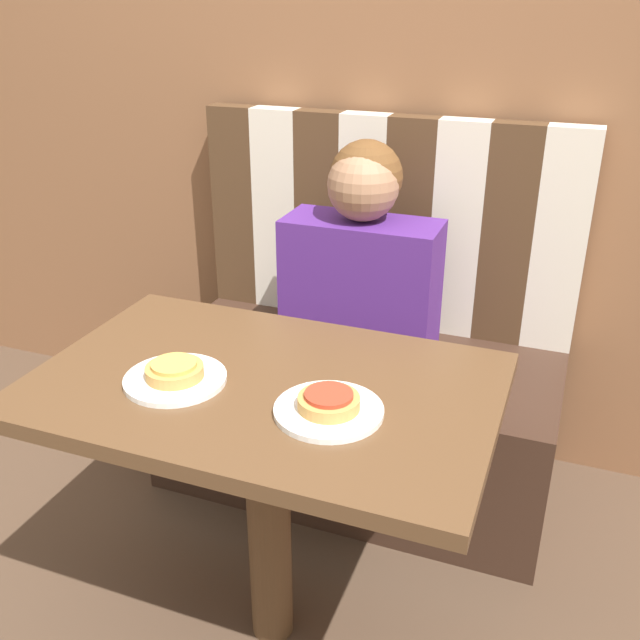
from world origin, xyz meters
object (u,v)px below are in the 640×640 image
object	(u,v)px
plate_right	(329,411)
pizza_left	(174,370)
person	(362,257)
plate_left	(175,379)
pizza_right	(329,401)

from	to	relation	value
plate_right	pizza_left	world-z (taller)	pizza_left
person	pizza_left	size ratio (longest dim) A/B	5.24
person	plate_left	size ratio (longest dim) A/B	2.96
pizza_left	pizza_right	size ratio (longest dim) A/B	1.00
plate_left	pizza_right	size ratio (longest dim) A/B	1.77
pizza_right	plate_right	bearing A→B (deg)	0.00
plate_left	plate_right	xyz separation A→B (m)	(0.34, 0.00, 0.00)
pizza_left	person	bearing A→B (deg)	76.96
plate_left	pizza_right	world-z (taller)	pizza_right
person	plate_left	world-z (taller)	person
plate_left	pizza_left	size ratio (longest dim) A/B	1.77
pizza_left	plate_left	bearing A→B (deg)	0.00
person	plate_right	world-z (taller)	person
pizza_left	pizza_right	world-z (taller)	same
plate_left	pizza_right	bearing A→B (deg)	0.00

